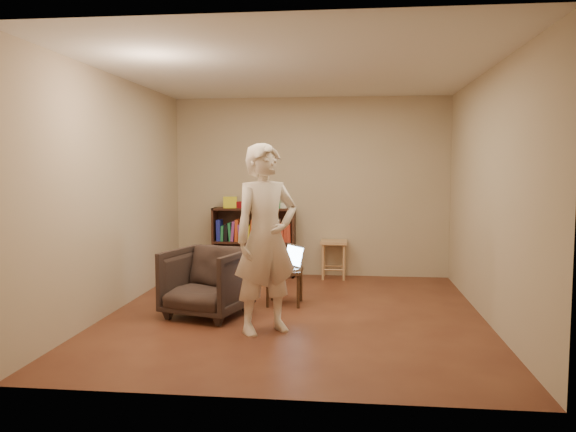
# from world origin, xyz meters

# --- Properties ---
(floor) EXTENTS (4.50, 4.50, 0.00)m
(floor) POSITION_xyz_m (0.00, 0.00, 0.00)
(floor) COLOR #4F2519
(floor) RESTS_ON ground
(ceiling) EXTENTS (4.50, 4.50, 0.00)m
(ceiling) POSITION_xyz_m (0.00, 0.00, 2.60)
(ceiling) COLOR silver
(ceiling) RESTS_ON wall_back
(wall_back) EXTENTS (4.00, 0.00, 4.00)m
(wall_back) POSITION_xyz_m (0.00, 2.25, 1.30)
(wall_back) COLOR #BBA98D
(wall_back) RESTS_ON floor
(wall_left) EXTENTS (0.00, 4.50, 4.50)m
(wall_left) POSITION_xyz_m (-2.00, 0.00, 1.30)
(wall_left) COLOR #BBA98D
(wall_left) RESTS_ON floor
(wall_right) EXTENTS (0.00, 4.50, 4.50)m
(wall_right) POSITION_xyz_m (2.00, 0.00, 1.30)
(wall_right) COLOR #BBA98D
(wall_right) RESTS_ON floor
(bookshelf) EXTENTS (1.20, 0.30, 1.00)m
(bookshelf) POSITION_xyz_m (-0.81, 2.09, 0.44)
(bookshelf) COLOR black
(bookshelf) RESTS_ON floor
(box_yellow) EXTENTS (0.22, 0.18, 0.16)m
(box_yellow) POSITION_xyz_m (-1.16, 2.08, 1.08)
(box_yellow) COLOR yellow
(box_yellow) RESTS_ON bookshelf
(red_cloth) EXTENTS (0.32, 0.27, 0.09)m
(red_cloth) POSITION_xyz_m (-0.90, 2.09, 1.05)
(red_cloth) COLOR maroon
(red_cloth) RESTS_ON bookshelf
(box_green) EXTENTS (0.15, 0.15, 0.14)m
(box_green) POSITION_xyz_m (-0.49, 2.09, 1.07)
(box_green) COLOR #1F7442
(box_green) RESTS_ON bookshelf
(box_white) EXTENTS (0.10, 0.10, 0.08)m
(box_white) POSITION_xyz_m (-0.37, 2.09, 1.04)
(box_white) COLOR silver
(box_white) RESTS_ON bookshelf
(stool) EXTENTS (0.38, 0.38, 0.54)m
(stool) POSITION_xyz_m (0.36, 2.03, 0.44)
(stool) COLOR #AA8852
(stool) RESTS_ON floor
(armchair) EXTENTS (0.97, 0.99, 0.73)m
(armchair) POSITION_xyz_m (-0.93, -0.16, 0.37)
(armchair) COLOR #302620
(armchair) RESTS_ON floor
(side_table) EXTENTS (0.40, 0.40, 0.41)m
(side_table) POSITION_xyz_m (-0.16, 0.43, 0.34)
(side_table) COLOR black
(side_table) RESTS_ON floor
(laptop) EXTENTS (0.49, 0.50, 0.28)m
(laptop) POSITION_xyz_m (-0.14, 0.45, 0.47)
(laptop) COLOR #ADADB2
(laptop) RESTS_ON side_table
(person) EXTENTS (0.79, 0.74, 1.82)m
(person) POSITION_xyz_m (-0.21, -0.68, 0.91)
(person) COLOR beige
(person) RESTS_ON floor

